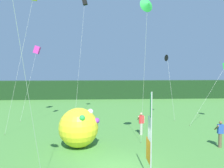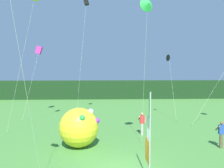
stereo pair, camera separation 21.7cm
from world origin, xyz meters
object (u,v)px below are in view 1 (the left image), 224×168
object	(u,v)px
inflatable_balloon	(79,127)
kite_magenta_box_2	(37,50)
person_near_banner	(220,133)
kite_black_box_4	(85,3)
kite_green_delta_3	(147,5)
banner_flag	(150,138)
kite_black_delta_0	(167,58)
person_mid_field	(141,123)

from	to	relation	value
inflatable_balloon	kite_magenta_box_2	size ratio (longest dim) A/B	0.35
person_near_banner	kite_black_box_4	world-z (taller)	kite_black_box_4
kite_black_box_4	kite_green_delta_3	bearing A→B (deg)	-65.54
kite_black_box_4	banner_flag	bearing A→B (deg)	-73.49
person_near_banner	kite_magenta_box_2	xyz separation A→B (m)	(-14.61, 10.32, 6.21)
kite_black_delta_0	kite_magenta_box_2	xyz separation A→B (m)	(-13.60, 1.84, 0.92)
inflatable_balloon	person_mid_field	bearing A→B (deg)	27.50
person_mid_field	kite_black_box_4	bearing A→B (deg)	128.99
person_near_banner	person_mid_field	distance (m)	5.57
inflatable_balloon	kite_black_box_4	world-z (taller)	kite_black_box_4
person_mid_field	kite_green_delta_3	distance (m)	8.83
person_mid_field	kite_black_delta_0	bearing A→B (deg)	56.11
banner_flag	inflatable_balloon	bearing A→B (deg)	129.24
person_near_banner	kite_green_delta_3	bearing A→B (deg)	-172.64
person_mid_field	kite_green_delta_3	size ratio (longest dim) A/B	0.19
kite_black_delta_0	kite_black_box_4	size ratio (longest dim) A/B	0.54
kite_magenta_box_2	kite_green_delta_3	distance (m)	14.65
banner_flag	kite_black_delta_0	xyz separation A→B (m)	(4.60, 12.42, 4.22)
banner_flag	kite_black_delta_0	distance (m)	13.90
person_near_banner	kite_green_delta_3	xyz separation A→B (m)	(-5.08, -0.66, 8.02)
person_mid_field	inflatable_balloon	world-z (taller)	inflatable_balloon
person_mid_field	kite_magenta_box_2	xyz separation A→B (m)	(-9.93, 7.31, 6.21)
person_near_banner	kite_black_delta_0	world-z (taller)	kite_black_delta_0
kite_black_delta_0	banner_flag	bearing A→B (deg)	-110.32
person_mid_field	kite_black_box_4	xyz separation A→B (m)	(-4.71, 5.82, 10.78)
kite_black_delta_0	kite_black_box_4	distance (m)	10.03
banner_flag	inflatable_balloon	xyz separation A→B (m)	(-3.71, 4.54, -0.69)
banner_flag	inflatable_balloon	world-z (taller)	banner_flag
inflatable_balloon	kite_magenta_box_2	world-z (taller)	kite_magenta_box_2
banner_flag	inflatable_balloon	distance (m)	5.90
inflatable_balloon	kite_magenta_box_2	bearing A→B (deg)	118.57
banner_flag	person_near_banner	xyz separation A→B (m)	(5.61, 3.94, -1.06)
kite_black_delta_0	kite_green_delta_3	world-z (taller)	kite_green_delta_3
kite_magenta_box_2	inflatable_balloon	bearing A→B (deg)	-61.43
kite_black_delta_0	kite_magenta_box_2	bearing A→B (deg)	172.30
kite_magenta_box_2	kite_black_delta_0	bearing A→B (deg)	-7.70
kite_magenta_box_2	kite_black_box_4	bearing A→B (deg)	-15.98
inflatable_balloon	kite_green_delta_3	size ratio (longest dim) A/B	0.29
person_near_banner	inflatable_balloon	bearing A→B (deg)	176.34
person_near_banner	inflatable_balloon	size ratio (longest dim) A/B	0.65
kite_black_delta_0	person_near_banner	bearing A→B (deg)	-83.21
banner_flag	person_mid_field	world-z (taller)	banner_flag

